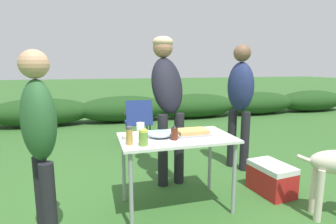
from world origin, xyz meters
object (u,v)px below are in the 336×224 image
at_px(spice_jar, 129,136).
at_px(standing_person_in_gray_fleece, 40,134).
at_px(food_tray, 192,132).
at_px(paper_cup_stack, 141,128).
at_px(folding_table, 176,144).
at_px(cooler_box, 271,178).
at_px(relish_jar, 143,138).
at_px(standing_person_in_red_jacket, 240,96).
at_px(standing_person_in_olive_jacket, 167,91).
at_px(camp_chair_green_behind_table, 138,119).
at_px(plate_stack, 133,136).
at_px(mixing_bowl, 160,134).
at_px(bbq_sauce_bottle, 174,133).

bearing_deg(spice_jar, standing_person_in_gray_fleece, -164.79).
relative_size(food_tray, paper_cup_stack, 2.85).
bearing_deg(folding_table, cooler_box, -0.22).
bearing_deg(relish_jar, food_tray, 22.17).
distance_m(standing_person_in_red_jacket, standing_person_in_gray_fleece, 2.54).
bearing_deg(standing_person_in_olive_jacket, cooler_box, -39.43).
height_order(standing_person_in_red_jacket, cooler_box, standing_person_in_red_jacket).
xyz_separation_m(standing_person_in_red_jacket, standing_person_in_gray_fleece, (-2.29, -1.09, -0.10)).
bearing_deg(standing_person_in_gray_fleece, relish_jar, -104.44).
relative_size(spice_jar, standing_person_in_red_jacket, 0.09).
distance_m(paper_cup_stack, camp_chair_green_behind_table, 2.16).
distance_m(food_tray, camp_chair_green_behind_table, 2.29).
relative_size(plate_stack, standing_person_in_gray_fleece, 0.14).
bearing_deg(paper_cup_stack, mixing_bowl, -43.06).
distance_m(standing_person_in_olive_jacket, camp_chair_green_behind_table, 1.76).
bearing_deg(paper_cup_stack, bbq_sauce_bottle, -46.82).
relative_size(bbq_sauce_bottle, standing_person_in_olive_jacket, 0.08).
bearing_deg(camp_chair_green_behind_table, standing_person_in_olive_jacket, -83.66).
relative_size(relish_jar, standing_person_in_olive_jacket, 0.08).
bearing_deg(standing_person_in_gray_fleece, mixing_bowl, -93.88).
xyz_separation_m(folding_table, camp_chair_green_behind_table, (0.01, 2.29, -0.20)).
height_order(bbq_sauce_bottle, spice_jar, spice_jar).
height_order(standing_person_in_olive_jacket, standing_person_in_red_jacket, standing_person_in_olive_jacket).
bearing_deg(folding_table, plate_stack, 173.94).
height_order(plate_stack, relish_jar, relish_jar).
distance_m(paper_cup_stack, bbq_sauce_bottle, 0.39).
bearing_deg(paper_cup_stack, standing_person_in_gray_fleece, -148.38).
xyz_separation_m(paper_cup_stack, standing_person_in_olive_jacket, (0.41, 0.48, 0.32)).
bearing_deg(relish_jar, folding_table, 28.45).
bearing_deg(bbq_sauce_bottle, folding_table, 62.01).
xyz_separation_m(food_tray, cooler_box, (0.96, -0.02, -0.60)).
height_order(standing_person_in_red_jacket, standing_person_in_gray_fleece, standing_person_in_red_jacket).
bearing_deg(cooler_box, plate_stack, 82.27).
distance_m(mixing_bowl, standing_person_in_olive_jacket, 0.76).
distance_m(standing_person_in_gray_fleece, cooler_box, 2.41).
height_order(relish_jar, bbq_sauce_bottle, bbq_sauce_bottle).
bearing_deg(paper_cup_stack, relish_jar, -96.52).
height_order(folding_table, bbq_sauce_bottle, bbq_sauce_bottle).
bearing_deg(food_tray, camp_chair_green_behind_table, 94.02).
xyz_separation_m(folding_table, relish_jar, (-0.36, -0.20, 0.15)).
bearing_deg(paper_cup_stack, camp_chair_green_behind_table, 81.16).
bearing_deg(relish_jar, mixing_bowl, 47.90).
xyz_separation_m(food_tray, standing_person_in_red_jacket, (0.98, 0.75, 0.26)).
height_order(mixing_bowl, standing_person_in_gray_fleece, standing_person_in_gray_fleece).
bearing_deg(bbq_sauce_bottle, standing_person_in_olive_jacket, 79.19).
relative_size(relish_jar, standing_person_in_red_jacket, 0.08).
xyz_separation_m(mixing_bowl, standing_person_in_red_jacket, (1.31, 0.74, 0.25)).
xyz_separation_m(relish_jar, spice_jar, (-0.11, 0.06, 0.01)).
relative_size(folding_table, food_tray, 3.26).
distance_m(food_tray, mixing_bowl, 0.32).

